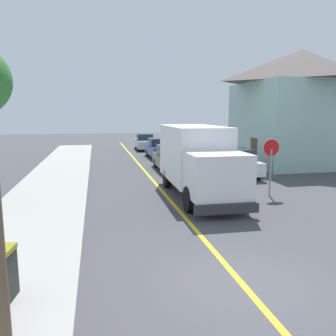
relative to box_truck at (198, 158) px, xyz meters
name	(u,v)px	position (x,y,z in m)	size (l,w,h in m)	color
ground_plane	(242,284)	(-1.44, -8.27, -1.77)	(120.00, 120.00, 0.00)	#424247
sidewalk_curb	(23,236)	(-6.84, -4.27, -1.69)	(3.60, 60.00, 0.15)	#9E9E99
centre_line_yellow	(160,189)	(-1.44, 1.73, -1.76)	(0.16, 56.00, 0.01)	gold
box_truck	(198,158)	(0.00, 0.00, 0.00)	(2.52, 7.22, 3.20)	white
parked_car_near	(170,158)	(0.31, 7.29, -0.97)	(1.87, 4.43, 1.67)	#4C564C
parked_car_mid	(159,149)	(0.73, 13.75, -0.97)	(1.84, 4.42, 1.67)	#2D4793
parked_car_far	(145,142)	(0.45, 20.43, -0.97)	(1.92, 4.45, 1.67)	#B7B7BC
parked_van_across	(235,163)	(3.76, 4.37, -0.97)	(1.88, 4.43, 1.67)	silver
stop_sign	(271,156)	(3.24, -0.83, 0.09)	(0.80, 0.10, 2.65)	gray
house_across_street	(300,106)	(10.27, 8.05, 2.59)	(8.83, 8.42, 8.38)	#9EC6B7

